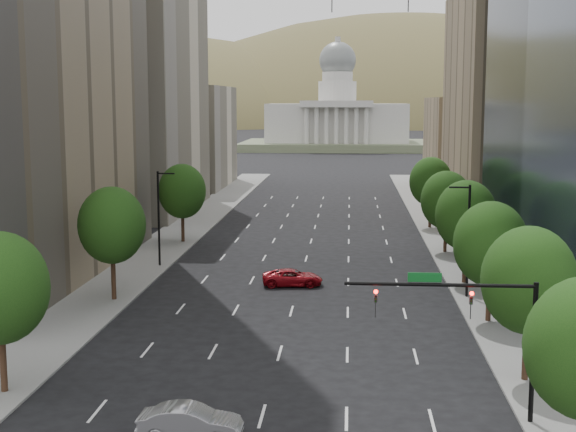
% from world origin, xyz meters
% --- Properties ---
extents(sidewalk_left, '(6.00, 200.00, 0.15)m').
position_xyz_m(sidewalk_left, '(-15.50, 60.00, 0.07)').
color(sidewalk_left, slate).
rests_on(sidewalk_left, ground).
extents(sidewalk_right, '(6.00, 200.00, 0.15)m').
position_xyz_m(sidewalk_right, '(15.50, 60.00, 0.07)').
color(sidewalk_right, slate).
rests_on(sidewalk_right, ground).
extents(midrise_cream_left, '(14.00, 30.00, 35.00)m').
position_xyz_m(midrise_cream_left, '(-25.00, 103.00, 17.50)').
color(midrise_cream_left, beige).
rests_on(midrise_cream_left, ground).
extents(filler_left, '(14.00, 26.00, 18.00)m').
position_xyz_m(filler_left, '(-25.00, 136.00, 9.00)').
color(filler_left, beige).
rests_on(filler_left, ground).
extents(parking_tan_right, '(14.00, 30.00, 30.00)m').
position_xyz_m(parking_tan_right, '(25.00, 100.00, 15.00)').
color(parking_tan_right, '#8C7759').
rests_on(parking_tan_right, ground).
extents(filler_right, '(14.00, 26.00, 16.00)m').
position_xyz_m(filler_right, '(25.00, 133.00, 8.00)').
color(filler_right, '#8C7759').
rests_on(filler_right, ground).
extents(tree_right_1, '(5.20, 5.20, 8.75)m').
position_xyz_m(tree_right_1, '(14.00, 36.00, 5.75)').
color(tree_right_1, '#382316').
rests_on(tree_right_1, ground).
extents(tree_right_2, '(5.20, 5.20, 8.61)m').
position_xyz_m(tree_right_2, '(14.00, 48.00, 5.60)').
color(tree_right_2, '#382316').
rests_on(tree_right_2, ground).
extents(tree_right_3, '(5.20, 5.20, 8.89)m').
position_xyz_m(tree_right_3, '(14.00, 60.00, 5.89)').
color(tree_right_3, '#382316').
rests_on(tree_right_3, ground).
extents(tree_right_4, '(5.20, 5.20, 8.46)m').
position_xyz_m(tree_right_4, '(14.00, 74.00, 5.46)').
color(tree_right_4, '#382316').
rests_on(tree_right_4, ground).
extents(tree_right_5, '(5.20, 5.20, 8.75)m').
position_xyz_m(tree_right_5, '(14.00, 90.00, 5.75)').
color(tree_right_5, '#382316').
rests_on(tree_right_5, ground).
extents(tree_left_1, '(5.20, 5.20, 8.97)m').
position_xyz_m(tree_left_1, '(-14.00, 52.00, 5.96)').
color(tree_left_1, '#382316').
rests_on(tree_left_1, ground).
extents(tree_left_2, '(5.20, 5.20, 8.68)m').
position_xyz_m(tree_left_2, '(-14.00, 78.00, 5.68)').
color(tree_left_2, '#382316').
rests_on(tree_left_2, ground).
extents(streetlight_rn, '(1.70, 0.20, 9.00)m').
position_xyz_m(streetlight_rn, '(13.44, 55.00, 4.84)').
color(streetlight_rn, black).
rests_on(streetlight_rn, ground).
extents(streetlight_ln, '(1.70, 0.20, 9.00)m').
position_xyz_m(streetlight_ln, '(-13.44, 65.00, 4.84)').
color(streetlight_ln, black).
rests_on(streetlight_ln, ground).
extents(traffic_signal, '(9.12, 0.40, 7.38)m').
position_xyz_m(traffic_signal, '(10.53, 30.00, 5.17)').
color(traffic_signal, black).
rests_on(traffic_signal, ground).
extents(capitol, '(60.00, 40.00, 35.20)m').
position_xyz_m(capitol, '(0.00, 249.71, 8.58)').
color(capitol, '#596647').
rests_on(capitol, ground).
extents(foothills, '(720.00, 413.00, 263.00)m').
position_xyz_m(foothills, '(34.67, 599.39, -37.78)').
color(foothills, brown).
rests_on(foothills, ground).
extents(car_silver, '(4.80, 1.69, 1.58)m').
position_xyz_m(car_silver, '(-3.00, 27.08, 0.79)').
color(car_silver, gray).
rests_on(car_silver, ground).
extents(car_red_far, '(5.29, 2.87, 1.41)m').
position_xyz_m(car_red_far, '(-0.51, 58.22, 0.70)').
color(car_red_far, maroon).
rests_on(car_red_far, ground).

